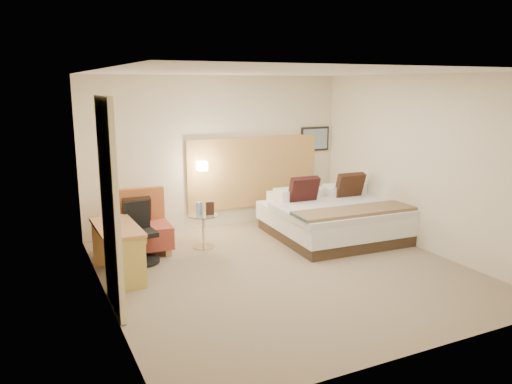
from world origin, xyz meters
name	(u,v)px	position (x,y,z in m)	size (l,w,h in m)	color
floor	(284,270)	(0.00, 0.00, -0.01)	(4.80, 5.00, 0.02)	#806E56
ceiling	(287,71)	(0.00, 0.00, 2.71)	(4.80, 5.00, 0.02)	silver
wall_back	(218,152)	(0.00, 2.51, 1.35)	(4.80, 0.02, 2.70)	beige
wall_front	(421,220)	(0.00, -2.51, 1.35)	(4.80, 0.02, 2.70)	beige
wall_left	(101,191)	(-2.41, 0.00, 1.35)	(0.02, 5.00, 2.70)	beige
wall_right	(422,163)	(2.41, 0.00, 1.35)	(0.02, 5.00, 2.70)	beige
headboard_panel	(254,172)	(0.70, 2.47, 0.95)	(2.60, 0.04, 1.30)	#BB8849
art_frame	(315,139)	(2.02, 2.48, 1.50)	(0.62, 0.03, 0.47)	black
art_canvas	(315,139)	(2.02, 2.46, 1.50)	(0.54, 0.01, 0.39)	gray
lamp_arm	(201,166)	(-0.35, 2.42, 1.15)	(0.02, 0.02, 0.12)	white
lamp_shade	(202,166)	(-0.35, 2.36, 1.15)	(0.15, 0.15, 0.15)	#FFEDC6
curtain	(110,207)	(-2.36, -0.25, 1.22)	(0.06, 0.90, 2.42)	beige
bottle_a	(198,208)	(-0.75, 1.47, 0.64)	(0.06, 0.06, 0.19)	#9BD7F0
bottle_b	(201,208)	(-0.70, 1.49, 0.64)	(0.06, 0.06, 0.19)	#91A6E0
menu_folder	(210,208)	(-0.59, 1.36, 0.65)	(0.13, 0.05, 0.21)	#321C14
bed	(335,217)	(1.53, 1.02, 0.33)	(2.19, 2.14, 1.03)	#392A1C
lounge_chair	(139,228)	(-1.65, 1.67, 0.38)	(0.94, 0.84, 0.95)	tan
side_table	(203,229)	(-0.69, 1.41, 0.30)	(0.58, 0.58, 0.54)	silver
desk	(119,236)	(-2.11, 0.74, 0.57)	(0.55, 1.16, 0.72)	#B47646
desk_chair	(141,238)	(-1.74, 1.18, 0.36)	(0.53, 0.53, 0.88)	black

